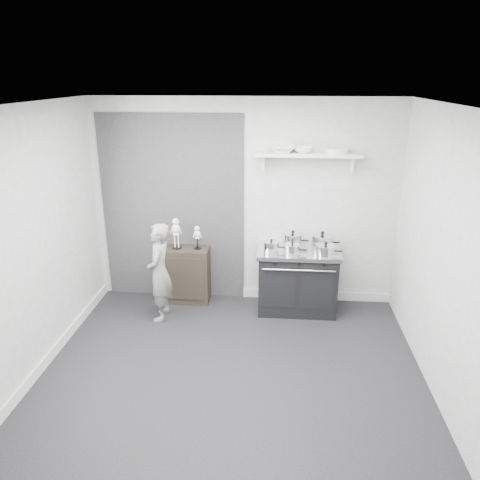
% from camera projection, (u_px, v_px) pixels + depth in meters
% --- Properties ---
extents(ground, '(4.00, 4.00, 0.00)m').
position_uv_depth(ground, '(231.00, 372.00, 4.90)').
color(ground, black).
rests_on(ground, ground).
extents(room_shell, '(4.02, 3.62, 2.71)m').
position_uv_depth(room_shell, '(222.00, 218.00, 4.50)').
color(room_shell, '#A4A4A2').
rests_on(room_shell, ground).
extents(wall_shelf, '(1.30, 0.26, 0.24)m').
position_uv_depth(wall_shelf, '(308.00, 155.00, 5.74)').
color(wall_shelf, silver).
rests_on(wall_shelf, room_shell).
extents(stove, '(1.05, 0.65, 0.84)m').
position_uv_depth(stove, '(297.00, 280.00, 6.09)').
color(stove, black).
rests_on(stove, ground).
extents(side_cabinet, '(0.59, 0.34, 0.76)m').
position_uv_depth(side_cabinet, '(188.00, 275.00, 6.35)').
color(side_cabinet, black).
rests_on(side_cabinet, ground).
extents(child, '(0.31, 0.46, 1.26)m').
position_uv_depth(child, '(160.00, 272.00, 5.80)').
color(child, slate).
rests_on(child, ground).
extents(pot_front_left, '(0.28, 0.20, 0.16)m').
position_uv_depth(pot_front_left, '(271.00, 246.00, 5.88)').
color(pot_front_left, silver).
rests_on(pot_front_left, stove).
extents(pot_back_left, '(0.33, 0.25, 0.22)m').
position_uv_depth(pot_back_left, '(293.00, 240.00, 6.06)').
color(pot_back_left, silver).
rests_on(pot_back_left, stove).
extents(pot_back_right, '(0.37, 0.28, 0.23)m').
position_uv_depth(pot_back_right, '(322.00, 241.00, 5.98)').
color(pot_back_right, silver).
rests_on(pot_back_right, stove).
extents(pot_front_right, '(0.32, 0.24, 0.18)m').
position_uv_depth(pot_front_right, '(326.00, 250.00, 5.74)').
color(pot_front_right, silver).
rests_on(pot_front_right, stove).
extents(pot_front_center, '(0.28, 0.19, 0.16)m').
position_uv_depth(pot_front_center, '(292.00, 249.00, 5.80)').
color(pot_front_center, silver).
rests_on(pot_front_center, stove).
extents(skeleton_full, '(0.13, 0.09, 0.48)m').
position_uv_depth(skeleton_full, '(176.00, 231.00, 6.15)').
color(skeleton_full, white).
rests_on(skeleton_full, side_cabinet).
extents(skeleton_torso, '(0.10, 0.07, 0.36)m').
position_uv_depth(skeleton_torso, '(197.00, 236.00, 6.15)').
color(skeleton_torso, white).
rests_on(skeleton_torso, side_cabinet).
extents(bowl_large, '(0.33, 0.33, 0.08)m').
position_uv_depth(bowl_large, '(282.00, 149.00, 5.74)').
color(bowl_large, white).
rests_on(bowl_large, wall_shelf).
extents(bowl_small, '(0.23, 0.23, 0.07)m').
position_uv_depth(bowl_small, '(303.00, 150.00, 5.72)').
color(bowl_small, white).
rests_on(bowl_small, wall_shelf).
extents(plate_stack, '(0.27, 0.27, 0.06)m').
position_uv_depth(plate_stack, '(337.00, 151.00, 5.69)').
color(plate_stack, silver).
rests_on(plate_stack, wall_shelf).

